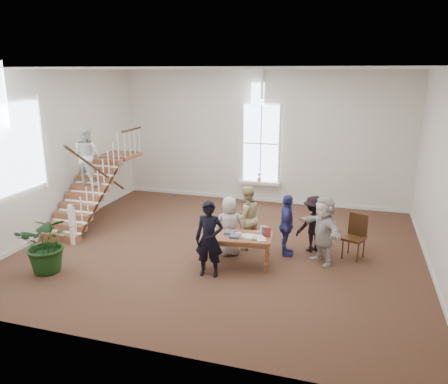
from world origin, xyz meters
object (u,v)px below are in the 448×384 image
(woman_cluster_b, at_px, (313,224))
(floor_plant, at_px, (48,243))
(elderly_woman, at_px, (229,226))
(police_officer, at_px, (209,239))
(person_yellow, at_px, (246,217))
(woman_cluster_c, at_px, (323,230))
(woman_cluster_a, at_px, (287,225))
(side_chair, at_px, (356,233))
(library_table, at_px, (238,239))

(woman_cluster_b, height_order, floor_plant, woman_cluster_b)
(elderly_woman, bearing_deg, police_officer, 62.51)
(person_yellow, relative_size, floor_plant, 1.22)
(woman_cluster_b, bearing_deg, woman_cluster_c, 73.49)
(elderly_woman, height_order, floor_plant, elderly_woman)
(woman_cluster_a, height_order, floor_plant, woman_cluster_a)
(woman_cluster_c, xyz_separation_m, side_chair, (0.74, 0.57, -0.21))
(police_officer, xyz_separation_m, woman_cluster_a, (1.46, 1.62, -0.09))
(person_yellow, relative_size, woman_cluster_a, 1.07)
(elderly_woman, bearing_deg, woman_cluster_b, 179.70)
(elderly_woman, height_order, woman_cluster_a, woman_cluster_a)
(library_table, height_order, woman_cluster_b, woman_cluster_b)
(police_officer, bearing_deg, floor_plant, -172.22)
(woman_cluster_a, bearing_deg, woman_cluster_b, -60.97)
(woman_cluster_a, bearing_deg, person_yellow, 75.04)
(police_officer, xyz_separation_m, person_yellow, (0.40, 1.75, -0.03))
(woman_cluster_a, relative_size, floor_plant, 1.13)
(police_officer, distance_m, woman_cluster_a, 2.18)
(side_chair, bearing_deg, library_table, -132.55)
(woman_cluster_a, bearing_deg, library_table, 126.33)
(library_table, xyz_separation_m, elderly_woman, (-0.37, 0.60, 0.07))
(police_officer, bearing_deg, person_yellow, 71.11)
(floor_plant, distance_m, side_chair, 7.26)
(woman_cluster_c, xyz_separation_m, floor_plant, (-5.93, -2.29, -0.14))
(woman_cluster_b, relative_size, side_chair, 1.33)
(woman_cluster_a, height_order, woman_cluster_b, woman_cluster_a)
(library_table, xyz_separation_m, woman_cluster_c, (1.89, 0.76, 0.15))
(woman_cluster_a, xyz_separation_m, woman_cluster_b, (0.60, 0.45, -0.05))
(woman_cluster_a, height_order, side_chair, woman_cluster_a)
(person_yellow, height_order, woman_cluster_b, person_yellow)
(woman_cluster_c, height_order, floor_plant, woman_cluster_c)
(person_yellow, xyz_separation_m, woman_cluster_a, (1.06, -0.13, -0.06))
(woman_cluster_b, bearing_deg, library_table, 0.32)
(library_table, height_order, side_chair, side_chair)
(person_yellow, xyz_separation_m, woman_cluster_b, (1.66, 0.32, -0.11))
(side_chair, bearing_deg, woman_cluster_b, -163.63)
(library_table, distance_m, woman_cluster_a, 1.39)
(floor_plant, bearing_deg, person_yellow, 33.50)
(police_officer, bearing_deg, woman_cluster_b, 39.06)
(police_officer, distance_m, woman_cluster_c, 2.76)
(floor_plant, bearing_deg, police_officer, 13.80)
(woman_cluster_a, distance_m, side_chair, 1.69)
(woman_cluster_b, bearing_deg, floor_plant, -13.68)
(woman_cluster_a, bearing_deg, elderly_woman, 97.25)
(police_officer, distance_m, side_chair, 3.70)
(floor_plant, bearing_deg, library_table, 20.75)
(library_table, xyz_separation_m, side_chair, (2.64, 1.34, -0.06))
(library_table, relative_size, woman_cluster_c, 1.04)
(elderly_woman, bearing_deg, person_yellow, -143.88)
(woman_cluster_c, bearing_deg, elderly_woman, -125.34)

